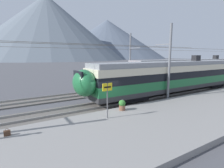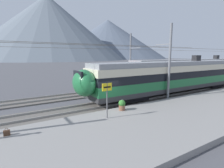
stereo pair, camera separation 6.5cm
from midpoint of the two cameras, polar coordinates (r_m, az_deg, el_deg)
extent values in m
plane|color=#4C4C51|center=(14.67, -2.50, -8.75)|extent=(400.00, 400.00, 0.00)
cube|color=gray|center=(11.26, 8.69, -13.60)|extent=(120.00, 7.13, 0.37)
cube|color=#5B5651|center=(15.71, -4.77, -7.31)|extent=(120.00, 3.00, 0.12)
cube|color=gray|center=(15.06, -3.52, -7.47)|extent=(120.00, 0.07, 0.16)
cube|color=gray|center=(16.29, -5.93, -6.21)|extent=(120.00, 0.07, 0.16)
cube|color=#5B5651|center=(20.18, -11.30, -3.71)|extent=(120.00, 3.00, 0.12)
cube|color=gray|center=(19.49, -10.57, -3.72)|extent=(120.00, 0.07, 0.16)
cube|color=gray|center=(20.81, -12.01, -2.94)|extent=(120.00, 0.07, 0.16)
cube|color=#2D2D30|center=(22.28, 20.23, -0.61)|extent=(22.54, 2.98, 0.45)
cube|color=#1E6638|center=(22.18, 20.33, 1.04)|extent=(22.54, 2.98, 0.85)
cube|color=black|center=(22.09, 20.45, 3.10)|extent=(22.54, 3.02, 0.75)
cube|color=beige|center=(22.03, 20.55, 4.90)|extent=(22.54, 2.98, 0.65)
cube|color=gray|center=(22.00, 20.63, 6.33)|extent=(22.24, 2.78, 0.45)
cube|color=black|center=(17.47, 5.83, -4.15)|extent=(2.80, 2.38, 0.42)
cube|color=black|center=(28.14, 29.00, -0.14)|extent=(2.80, 2.38, 0.42)
ellipsoid|color=#1E6638|center=(14.72, -9.13, 0.32)|extent=(1.80, 2.74, 2.25)
cube|color=black|center=(14.48, -11.00, 1.82)|extent=(0.16, 1.79, 1.19)
cube|color=black|center=(24.75, 25.54, 7.62)|extent=(0.90, 0.70, 0.70)
cube|color=#2D2D30|center=(35.62, 26.66, 2.50)|extent=(30.93, 2.90, 0.45)
cube|color=red|center=(35.56, 26.74, 3.54)|extent=(30.93, 2.90, 0.85)
cube|color=black|center=(35.50, 26.83, 4.82)|extent=(30.93, 2.94, 0.75)
cube|color=white|center=(35.46, 26.91, 5.95)|extent=(30.93, 2.90, 0.65)
cube|color=gray|center=(35.44, 26.98, 6.83)|extent=(30.63, 2.70, 0.45)
cube|color=black|center=(28.00, 16.22, 0.62)|extent=(2.80, 2.32, 0.42)
ellipsoid|color=red|center=(23.41, 5.79, 3.71)|extent=(1.80, 2.66, 2.25)
cube|color=black|center=(23.08, 4.82, 4.70)|extent=(0.16, 1.74, 1.19)
cube|color=black|center=(39.47, 30.58, 7.55)|extent=(0.90, 0.70, 0.70)
cylinder|color=slate|center=(18.10, 18.04, 6.40)|extent=(0.24, 0.24, 7.54)
cube|color=slate|center=(18.69, 16.24, 12.24)|extent=(0.10, 2.05, 0.10)
cylinder|color=#473823|center=(19.28, 14.24, 11.48)|extent=(49.03, 0.02, 0.02)
cylinder|color=slate|center=(25.89, 5.84, 7.67)|extent=(0.24, 0.24, 7.64)
cube|color=slate|center=(25.10, 7.36, 11.53)|extent=(0.10, 2.34, 0.10)
cylinder|color=#473823|center=(24.30, 8.89, 10.97)|extent=(49.03, 0.02, 0.02)
cylinder|color=#59595B|center=(11.68, -1.68, -5.54)|extent=(0.08, 0.08, 2.38)
cube|color=yellow|center=(11.47, -1.70, -1.00)|extent=(0.70, 0.06, 0.50)
cube|color=black|center=(11.44, -1.61, -1.02)|extent=(0.52, 0.01, 0.10)
cube|color=#472D1E|center=(11.08, -31.04, -13.49)|extent=(0.32, 0.18, 0.28)
torus|color=#472D1E|center=(11.01, -31.13, -12.58)|extent=(0.16, 0.02, 0.16)
cylinder|color=brown|center=(13.65, 3.16, -7.68)|extent=(0.48, 0.48, 0.39)
sphere|color=#33752D|center=(13.55, 3.17, -6.25)|extent=(0.53, 0.53, 0.53)
sphere|color=purple|center=(13.52, 3.18, -5.77)|extent=(0.29, 0.29, 0.29)
cone|color=slate|center=(198.68, -20.24, 16.72)|extent=(155.04, 155.04, 63.99)
cone|color=#515B6B|center=(263.83, -1.61, 14.29)|extent=(166.61, 166.61, 54.68)
camera|label=1|loc=(0.03, -90.11, -0.02)|focal=28.16mm
camera|label=2|loc=(0.03, 89.89, 0.02)|focal=28.16mm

